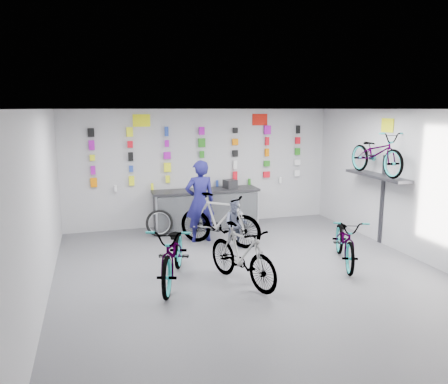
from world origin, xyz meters
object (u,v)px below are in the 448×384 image
object	(u,v)px
clerk	(200,201)
bike_service	(220,220)
bike_center	(242,255)
counter	(206,209)
customer	(236,224)
bike_left	(174,252)
bike_right	(345,240)

from	to	relation	value
clerk	bike_service	bearing A→B (deg)	125.30
bike_center	bike_service	xyz separation A→B (m)	(0.24, 2.21, 0.06)
counter	customer	size ratio (longest dim) A/B	2.51
bike_left	customer	xyz separation A→B (m)	(1.65, 1.53, -0.01)
bike_left	clerk	world-z (taller)	clerk
counter	clerk	distance (m)	1.20
bike_left	bike_center	world-z (taller)	bike_left
bike_service	bike_left	bearing A→B (deg)	-176.29
clerk	bike_right	bearing A→B (deg)	134.01
counter	bike_service	distance (m)	1.49
bike_left	customer	size ratio (longest dim) A/B	1.92
bike_center	bike_right	xyz separation A→B (m)	(2.27, 0.36, -0.04)
counter	bike_left	bearing A→B (deg)	-113.55
bike_service	bike_right	bearing A→B (deg)	-91.50
bike_left	clerk	xyz separation A→B (m)	(1.02, 2.24, 0.40)
customer	bike_center	bearing A→B (deg)	-79.82
bike_left	bike_center	xyz separation A→B (m)	(1.12, -0.41, -0.02)
counter	bike_service	world-z (taller)	bike_service
counter	bike_right	bearing A→B (deg)	-59.52
bike_right	clerk	size ratio (longest dim) A/B	0.98
bike_left	bike_service	distance (m)	2.25
bike_left	bike_right	size ratio (longest dim) A/B	1.12
bike_center	bike_service	size ratio (longest dim) A/B	0.90
bike_left	counter	bearing A→B (deg)	84.77
bike_service	clerk	xyz separation A→B (m)	(-0.34, 0.44, 0.35)
bike_right	customer	bearing A→B (deg)	160.01
counter	customer	distance (m)	1.76
bike_right	customer	size ratio (longest dim) A/B	1.72
counter	bike_left	xyz separation A→B (m)	(-1.43, -3.28, 0.06)
bike_service	counter	bearing A→B (deg)	37.99
bike_center	bike_right	distance (m)	2.30
counter	customer	xyz separation A→B (m)	(0.22, -1.74, 0.05)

